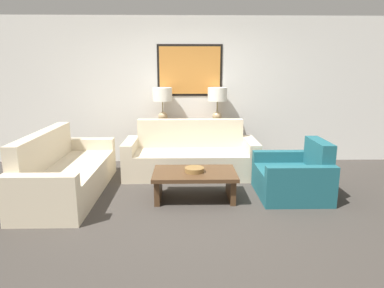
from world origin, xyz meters
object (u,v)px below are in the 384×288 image
(table_lamp_left, at_px, (163,98))
(couch_by_back_wall, at_px, (191,157))
(decorative_bowl, at_px, (194,170))
(table_lamp_right, at_px, (217,98))
(coffee_table, at_px, (195,179))
(armchair_near_back_wall, at_px, (294,178))
(console_table, at_px, (190,143))
(couch_by_side, at_px, (66,174))

(table_lamp_left, relative_size, couch_by_back_wall, 0.29)
(decorative_bowl, bearing_deg, table_lamp_right, 75.27)
(couch_by_back_wall, height_order, decorative_bowl, couch_by_back_wall)
(couch_by_back_wall, bearing_deg, table_lamp_right, 52.60)
(table_lamp_left, height_order, couch_by_back_wall, table_lamp_left)
(coffee_table, bearing_deg, armchair_near_back_wall, 3.73)
(table_lamp_left, distance_m, couch_by_back_wall, 1.23)
(console_table, xyz_separation_m, decorative_bowl, (0.03, -1.74, 0.02))
(table_lamp_right, distance_m, couch_by_side, 2.87)
(coffee_table, distance_m, decorative_bowl, 0.13)
(table_lamp_left, distance_m, table_lamp_right, 0.98)
(console_table, bearing_deg, table_lamp_right, 0.00)
(couch_by_side, height_order, armchair_near_back_wall, couch_by_side)
(couch_by_back_wall, xyz_separation_m, armchair_near_back_wall, (1.42, -1.00, -0.03))
(armchair_near_back_wall, bearing_deg, decorative_bowl, -175.85)
(table_lamp_right, xyz_separation_m, armchair_near_back_wall, (0.93, -1.64, -0.96))
(couch_by_side, relative_size, armchair_near_back_wall, 2.25)
(console_table, distance_m, decorative_bowl, 1.74)
(console_table, bearing_deg, armchair_near_back_wall, -49.21)
(table_lamp_left, height_order, couch_by_side, table_lamp_left)
(console_table, relative_size, table_lamp_left, 2.26)
(decorative_bowl, height_order, armchair_near_back_wall, armchair_near_back_wall)
(couch_by_side, xyz_separation_m, armchair_near_back_wall, (3.18, -0.13, -0.03))
(coffee_table, bearing_deg, table_lamp_left, 106.84)
(couch_by_back_wall, height_order, couch_by_side, same)
(table_lamp_left, bearing_deg, console_table, 0.00)
(table_lamp_right, bearing_deg, couch_by_back_wall, -127.40)
(table_lamp_right, xyz_separation_m, decorative_bowl, (-0.46, -1.74, -0.81))
(console_table, height_order, couch_by_back_wall, couch_by_back_wall)
(table_lamp_right, xyz_separation_m, couch_by_back_wall, (-0.49, -0.64, -0.93))
(couch_by_side, bearing_deg, decorative_bowl, -7.33)
(coffee_table, bearing_deg, table_lamp_right, 75.28)
(table_lamp_left, relative_size, decorative_bowl, 2.39)
(table_lamp_right, distance_m, armchair_near_back_wall, 2.11)
(table_lamp_left, height_order, coffee_table, table_lamp_left)
(armchair_near_back_wall, bearing_deg, table_lamp_left, 139.26)
(couch_by_side, distance_m, coffee_table, 1.82)
(console_table, distance_m, table_lamp_right, 0.96)
(coffee_table, bearing_deg, decorative_bowl, -106.33)
(table_lamp_right, height_order, couch_by_side, table_lamp_right)
(table_lamp_right, bearing_deg, coffee_table, -104.72)
(table_lamp_right, distance_m, coffee_table, 2.02)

